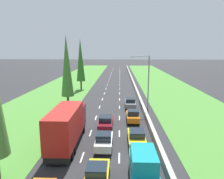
% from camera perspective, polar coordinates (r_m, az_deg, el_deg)
% --- Properties ---
extents(ground_plane, '(300.00, 300.00, 0.00)m').
position_cam_1_polar(ground_plane, '(64.66, 0.47, 1.64)').
color(ground_plane, '#28282B').
rests_on(ground_plane, ground).
extents(grass_verge_left, '(14.00, 140.00, 0.04)m').
position_cam_1_polar(grass_verge_left, '(66.22, -10.55, 1.69)').
color(grass_verge_left, '#478433').
rests_on(grass_verge_left, ground).
extents(grass_verge_right, '(14.00, 140.00, 0.04)m').
position_cam_1_polar(grass_verge_right, '(65.85, 13.05, 1.55)').
color(grass_verge_right, '#478433').
rests_on(grass_verge_right, ground).
extents(median_barrier, '(0.44, 120.00, 0.85)m').
position_cam_1_polar(median_barrier, '(64.69, 5.52, 1.98)').
color(median_barrier, '#9E9B93').
rests_on(median_barrier, ground).
extents(lane_markings, '(3.64, 116.00, 0.01)m').
position_cam_1_polar(lane_markings, '(64.66, 0.47, 1.65)').
color(lane_markings, white).
rests_on(lane_markings, ground).
extents(yellow_hatchback_centre_lane, '(1.74, 3.90, 1.72)m').
position_cam_1_polar(yellow_hatchback_centre_lane, '(17.38, -3.87, -21.49)').
color(yellow_hatchback_centre_lane, yellow).
rests_on(yellow_hatchback_centre_lane, ground).
extents(white_hatchback_centre_lane, '(1.74, 3.90, 1.72)m').
position_cam_1_polar(white_hatchback_centre_lane, '(22.80, -2.12, -13.27)').
color(white_hatchback_centre_lane, white).
rests_on(white_hatchback_centre_lane, ground).
extents(teal_van_right_lane, '(1.96, 4.90, 2.82)m').
position_cam_1_polar(teal_van_right_lane, '(17.21, 8.16, -19.74)').
color(teal_van_right_lane, teal).
rests_on(teal_van_right_lane, ground).
extents(yellow_sedan_right_lane, '(1.82, 4.50, 1.64)m').
position_cam_1_polar(yellow_sedan_right_lane, '(23.75, 6.46, -12.39)').
color(yellow_sedan_right_lane, yellow).
rests_on(yellow_sedan_right_lane, ground).
extents(orange_hatchback_right_lane, '(1.74, 3.90, 1.72)m').
position_cam_1_polar(orange_hatchback_right_lane, '(30.75, 5.47, -6.90)').
color(orange_hatchback_right_lane, orange).
rests_on(orange_hatchback_right_lane, ground).
extents(red_box_truck_left_lane, '(2.46, 9.40, 4.18)m').
position_cam_1_polar(red_box_truck_left_lane, '(23.48, -11.64, -9.23)').
color(red_box_truck_left_lane, black).
rests_on(red_box_truck_left_lane, ground).
extents(grey_sedan_right_lane, '(1.82, 4.50, 1.64)m').
position_cam_1_polar(grey_sedan_right_lane, '(38.07, 4.81, -3.50)').
color(grey_sedan_right_lane, slate).
rests_on(grey_sedan_right_lane, ground).
extents(maroon_sedan_centre_lane, '(1.82, 4.50, 1.64)m').
position_cam_1_polar(maroon_sedan_centre_lane, '(28.21, -1.66, -8.54)').
color(maroon_sedan_centre_lane, maroon).
rests_on(maroon_sedan_centre_lane, ground).
extents(poplar_tree_second, '(2.11, 2.11, 12.39)m').
position_cam_1_polar(poplar_tree_second, '(37.06, -11.78, 6.02)').
color(poplar_tree_second, '#4C3823').
rests_on(poplar_tree_second, ground).
extents(poplar_tree_third, '(2.12, 2.12, 12.60)m').
position_cam_1_polar(poplar_tree_third, '(54.42, -8.26, 7.64)').
color(poplar_tree_third, '#4C3823').
rests_on(poplar_tree_third, ground).
extents(street_light_mast, '(3.20, 0.28, 9.00)m').
position_cam_1_polar(street_light_mast, '(35.96, 9.02, 2.75)').
color(street_light_mast, gray).
rests_on(street_light_mast, ground).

